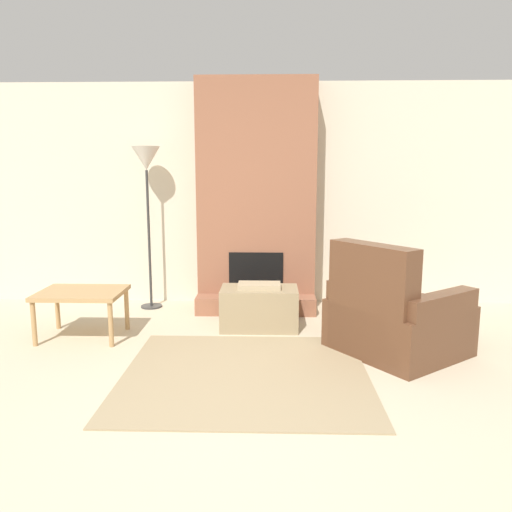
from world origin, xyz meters
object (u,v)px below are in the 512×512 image
at_px(side_table, 81,296).
at_px(floor_lamp_left, 146,169).
at_px(armchair, 392,320).
at_px(ottoman, 259,307).

xyz_separation_m(side_table, floor_lamp_left, (0.40, 1.09, 1.20)).
height_order(armchair, side_table, armchair).
bearing_deg(armchair, ottoman, 23.54).
distance_m(ottoman, floor_lamp_left, 2.04).
height_order(side_table, floor_lamp_left, floor_lamp_left).
distance_m(ottoman, armchair, 1.36).
distance_m(armchair, floor_lamp_left, 3.14).
relative_size(armchair, side_table, 1.70).
bearing_deg(armchair, side_table, 46.30).
xyz_separation_m(ottoman, side_table, (-1.69, -0.33, 0.19)).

